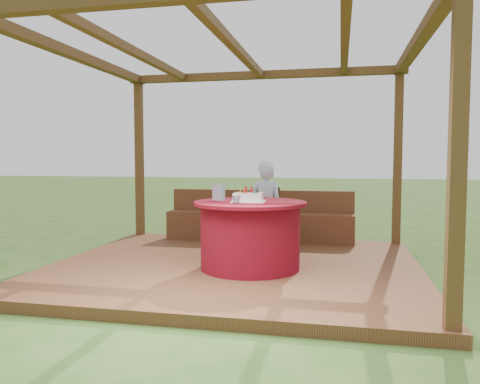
# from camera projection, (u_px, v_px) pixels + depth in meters

# --- Properties ---
(ground) EXTENTS (60.00, 60.00, 0.00)m
(ground) POSITION_uv_depth(u_px,v_px,m) (236.00, 272.00, 5.89)
(ground) COLOR #31541C
(ground) RESTS_ON ground
(deck) EXTENTS (4.50, 4.00, 0.12)m
(deck) POSITION_uv_depth(u_px,v_px,m) (236.00, 268.00, 5.88)
(deck) COLOR brown
(deck) RESTS_ON ground
(pergola) EXTENTS (4.50, 4.00, 2.72)m
(pergola) POSITION_uv_depth(u_px,v_px,m) (236.00, 79.00, 5.72)
(pergola) COLOR brown
(pergola) RESTS_ON deck
(bench) EXTENTS (3.00, 0.42, 0.80)m
(bench) POSITION_uv_depth(u_px,v_px,m) (259.00, 224.00, 7.54)
(bench) COLOR brown
(bench) RESTS_ON deck
(table) EXTENTS (1.34, 1.34, 0.80)m
(table) POSITION_uv_depth(u_px,v_px,m) (250.00, 235.00, 5.57)
(table) COLOR maroon
(table) RESTS_ON deck
(chair) EXTENTS (0.56, 0.56, 0.89)m
(chair) POSITION_uv_depth(u_px,v_px,m) (267.00, 214.00, 6.87)
(chair) COLOR #382111
(chair) RESTS_ON deck
(elderly_woman) EXTENTS (0.48, 0.33, 1.30)m
(elderly_woman) POSITION_uv_depth(u_px,v_px,m) (266.00, 206.00, 6.43)
(elderly_woman) COLOR #A5CBF6
(elderly_woman) RESTS_ON deck
(birthday_cake) EXTENTS (0.42, 0.42, 0.18)m
(birthday_cake) POSITION_uv_depth(u_px,v_px,m) (248.00, 197.00, 5.52)
(birthday_cake) COLOR white
(birthday_cake) RESTS_ON table
(gift_bag) EXTENTS (0.16, 0.13, 0.19)m
(gift_bag) POSITION_uv_depth(u_px,v_px,m) (219.00, 193.00, 5.69)
(gift_bag) COLOR #C57FB6
(gift_bag) RESTS_ON table
(drinking_glass) EXTENTS (0.10, 0.10, 0.09)m
(drinking_glass) POSITION_uv_depth(u_px,v_px,m) (236.00, 200.00, 5.27)
(drinking_glass) COLOR white
(drinking_glass) RESTS_ON table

